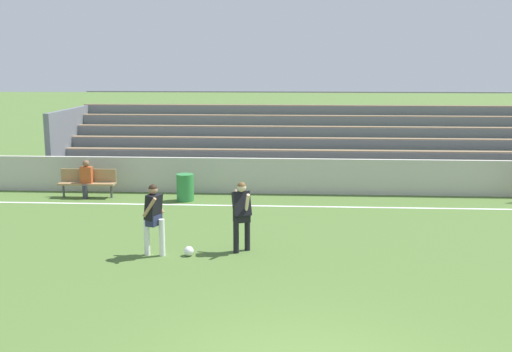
{
  "coord_description": "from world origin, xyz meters",
  "views": [
    {
      "loc": [
        -0.22,
        -7.36,
        4.26
      ],
      "look_at": [
        -1.13,
        7.79,
        1.39
      ],
      "focal_mm": 42.12,
      "sensor_mm": 36.0,
      "label": 1
    }
  ],
  "objects": [
    {
      "name": "player_dark_overlapping",
      "position": [
        -3.26,
        5.39,
        0.96
      ],
      "size": [
        0.48,
        0.62,
        1.63
      ],
      "color": "white",
      "rests_on": "ground"
    },
    {
      "name": "trash_bin",
      "position": [
        -3.53,
        10.82,
        0.42
      ],
      "size": [
        0.54,
        0.54,
        0.85
      ],
      "primitive_type": "cylinder",
      "color": "#2D7F3D",
      "rests_on": "ground"
    },
    {
      "name": "field_line_sideline",
      "position": [
        0.0,
        10.25,
        0.0
      ],
      "size": [
        44.0,
        0.12,
        0.01
      ],
      "primitive_type": "cube",
      "color": "white",
      "rests_on": "ground"
    },
    {
      "name": "soccer_ball",
      "position": [
        -2.49,
        5.4,
        0.11
      ],
      "size": [
        0.22,
        0.22,
        0.22
      ],
      "primitive_type": "sphere",
      "color": "white",
      "rests_on": "ground"
    },
    {
      "name": "bleacher_stand",
      "position": [
        0.96,
        15.1,
        1.34
      ],
      "size": [
        19.53,
        4.66,
        3.11
      ],
      "color": "#897051",
      "rests_on": "ground"
    },
    {
      "name": "player_dark_on_ball",
      "position": [
        -1.33,
        5.79,
        0.96
      ],
      "size": [
        0.49,
        0.61,
        1.63
      ],
      "color": "black",
      "rests_on": "ground"
    },
    {
      "name": "spectator_seated",
      "position": [
        -6.74,
        11.04,
        0.7
      ],
      "size": [
        0.36,
        0.42,
        1.21
      ],
      "color": "#2D2D38",
      "rests_on": "ground"
    },
    {
      "name": "bench_centre_sideline",
      "position": [
        -6.74,
        11.16,
        0.55
      ],
      "size": [
        1.8,
        0.4,
        0.9
      ],
      "color": "#99754C",
      "rests_on": "ground"
    },
    {
      "name": "sideline_wall",
      "position": [
        0.0,
        12.06,
        0.59
      ],
      "size": [
        48.0,
        0.16,
        1.17
      ],
      "primitive_type": "cube",
      "color": "#BCB7AD",
      "rests_on": "ground"
    }
  ]
}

